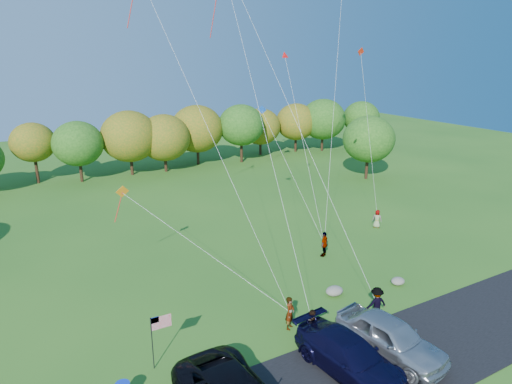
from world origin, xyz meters
TOP-DOWN VIEW (x-y plane):
  - ground at (0.00, 0.00)m, footprint 140.00×140.00m
  - asphalt_lane at (0.00, -4.00)m, footprint 44.00×6.00m
  - treeline at (0.34, 36.10)m, footprint 76.55×28.02m
  - minivan_navy at (-0.60, -3.59)m, footprint 3.05×6.17m
  - minivan_silver at (2.00, -3.56)m, footprint 3.25×6.05m
  - flyer_a at (-0.97, 0.81)m, footprint 0.82×0.77m
  - flyer_b at (-0.64, -0.80)m, footprint 1.06×0.93m
  - flyer_c at (3.75, -0.80)m, footprint 1.36×0.94m
  - flyer_d at (6.33, 7.25)m, footprint 1.19×1.01m
  - flyer_e at (13.80, 9.59)m, footprint 0.86×0.92m
  - flag_assembly at (-8.10, 1.23)m, footprint 1.01×0.66m
  - boulder_near at (3.39, 2.40)m, footprint 1.14×0.90m
  - boulder_far at (7.81, 1.42)m, footprint 0.93×0.77m

SIDE VIEW (x-z plane):
  - ground at x=0.00m, z-range 0.00..0.00m
  - asphalt_lane at x=0.00m, z-range 0.00..0.06m
  - boulder_far at x=7.81m, z-range 0.00..0.48m
  - boulder_near at x=3.39m, z-range 0.00..0.57m
  - flyer_e at x=13.80m, z-range 0.00..1.57m
  - flyer_b at x=-0.64m, z-range 0.00..1.83m
  - minivan_navy at x=-0.60m, z-range 0.06..1.78m
  - flyer_a at x=-0.97m, z-range 0.00..1.88m
  - flyer_d at x=6.33m, z-range 0.00..1.90m
  - flyer_c at x=3.75m, z-range 0.00..1.93m
  - minivan_silver at x=2.00m, z-range 0.06..2.02m
  - flag_assembly at x=-8.10m, z-range 0.70..3.44m
  - treeline at x=0.34m, z-range 0.60..8.59m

